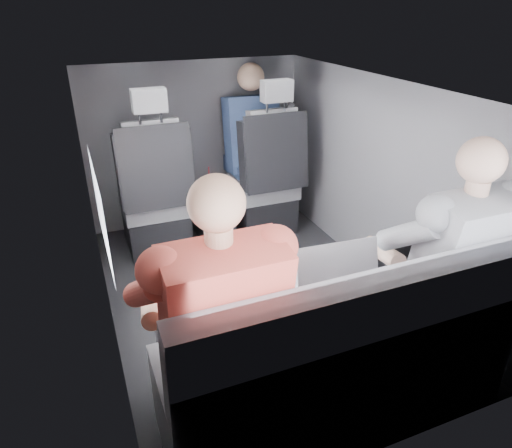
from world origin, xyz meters
name	(u,v)px	position (x,y,z in m)	size (l,w,h in m)	color
floor	(253,294)	(0.00, 0.00, 0.00)	(2.60, 2.60, 0.00)	black
ceiling	(252,87)	(0.00, 0.00, 1.35)	(2.60, 2.60, 0.00)	#B2B2AD
panel_left	(97,227)	(-0.90, 0.00, 0.68)	(0.02, 2.60, 1.35)	#56565B
panel_right	(377,181)	(0.90, 0.00, 0.68)	(0.02, 2.60, 1.35)	#56565B
panel_front	(195,144)	(0.00, 1.30, 0.68)	(1.80, 0.02, 1.35)	#56565B
panel_back	(384,333)	(0.00, -1.30, 0.68)	(1.80, 0.02, 1.35)	#56565B
side_window	(100,210)	(-0.88, -0.30, 0.90)	(0.02, 0.75, 0.42)	white
seatbelt	(275,144)	(0.45, 0.67, 0.80)	(0.05, 0.01, 0.65)	black
front_seat_left	(156,203)	(-0.45, 0.84, 0.40)	(0.52, 0.58, 1.26)	black
front_seat_right	(266,186)	(0.45, 0.84, 0.40)	(0.52, 0.58, 1.26)	black
center_console	(213,215)	(0.00, 0.88, 0.20)	(0.24, 0.48, 0.41)	black
rear_bench	(341,365)	(0.00, -1.06, 0.31)	(1.60, 0.57, 0.92)	#5E5E63
soda_cup	(210,188)	(-0.03, 0.83, 0.46)	(0.08, 0.08, 0.23)	white
laptop_white	(209,299)	(-0.52, -0.80, 0.63)	(0.39, 0.42, 0.24)	silver
laptop_silver	(325,276)	(0.03, -0.83, 0.64)	(0.40, 0.36, 0.27)	silver
laptop_black	(410,257)	(0.51, -0.83, 0.63)	(0.36, 0.39, 0.21)	black
passenger_rear_left	(214,320)	(-0.55, -0.97, 0.65)	(0.54, 0.66, 1.29)	#303034
passenger_rear_right	(439,264)	(0.56, -0.97, 0.65)	(0.55, 0.66, 1.29)	navy
passenger_front_right	(251,135)	(0.43, 1.10, 0.76)	(0.43, 0.43, 0.91)	navy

